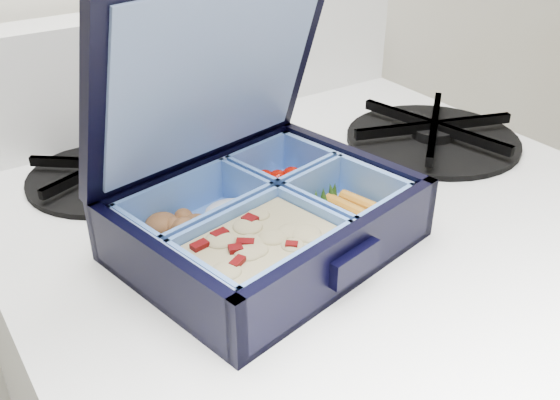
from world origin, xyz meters
TOP-DOWN VIEW (x-y plane):
  - bento_box at (0.44, 1.66)m, footprint 0.25×0.22m
  - burner_grate at (0.70, 1.73)m, footprint 0.24×0.24m
  - burner_grate_rear at (0.37, 1.85)m, footprint 0.20×0.20m
  - fork at (0.53, 1.77)m, footprint 0.08×0.17m

SIDE VIEW (x-z plane):
  - fork at x=0.53m, z-range 0.85..0.86m
  - burner_grate_rear at x=0.37m, z-range 0.85..0.87m
  - burner_grate at x=0.70m, z-range 0.85..0.88m
  - bento_box at x=0.44m, z-range 0.85..0.90m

